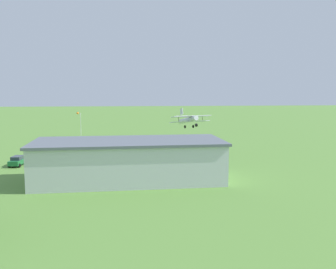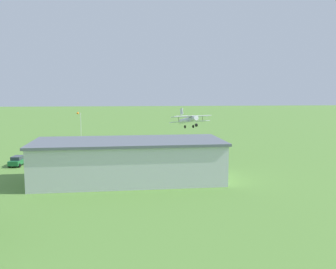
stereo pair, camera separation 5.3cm
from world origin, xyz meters
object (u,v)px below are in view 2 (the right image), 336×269
biplane (189,120)px  windsock (78,115)px  car_orange (57,159)px  car_grey (198,158)px  person_at_fence_line (167,153)px  person_by_parked_cars (169,154)px  car_green (18,161)px  person_walking_on_apron (117,155)px  person_near_hangar_door (111,155)px  hangar (129,160)px

biplane → windsock: biplane is taller
car_orange → windsock: windsock is taller
car_grey → person_at_fence_line: person_at_fence_line is taller
person_by_parked_cars → person_at_fence_line: bearing=-76.4°
biplane → car_green: size_ratio=2.07×
windsock → person_by_parked_cars: bearing=121.8°
biplane → person_walking_on_apron: bearing=32.0°
car_grey → person_near_hangar_door: (15.25, -4.84, -0.02)m
biplane → person_at_fence_line: (5.16, 7.22, -5.67)m
biplane → person_near_hangar_door: (15.56, 8.10, -5.66)m
person_by_parked_cars → car_grey: bearing=134.9°
person_near_hangar_door → person_by_parked_cars: bearing=178.7°
car_grey → car_orange: (24.13, -1.62, 0.02)m
car_grey → person_by_parked_cars: person_by_parked_cars is taller
person_walking_on_apron → windsock: bearing=-71.5°
car_green → windsock: (-4.75, -37.80, 4.93)m
biplane → windsock: (25.85, -25.42, -0.67)m
biplane → person_walking_on_apron: size_ratio=5.12×
hangar → windsock: (13.75, -49.71, 2.92)m
person_near_hangar_door → biplane: bearing=-152.5°
car_grey → windsock: windsock is taller
hangar → person_at_fence_line: hangar is taller
car_orange → biplane: bearing=-155.1°
person_walking_on_apron → car_green: bearing=11.9°
car_orange → car_green: car_green is taller
person_at_fence_line → biplane: bearing=-125.5°
person_walking_on_apron → person_near_hangar_door: size_ratio=1.08×
car_green → person_by_parked_cars: (-25.71, -4.04, 0.02)m
person_by_parked_cars → person_near_hangar_door: 10.67m
person_walking_on_apron → hangar: bearing=98.4°
biplane → person_walking_on_apron: biplane is taller
car_orange → windsock: size_ratio=0.71×
hangar → person_walking_on_apron: 15.61m
hangar → car_grey: size_ratio=5.54×
hangar → person_near_hangar_door: 16.69m
person_near_hangar_door → person_at_fence_line: bearing=-175.2°
person_walking_on_apron → person_near_hangar_door: bearing=-35.8°
car_grey → car_green: 30.29m
biplane → car_orange: 27.51m
person_walking_on_apron → person_at_fence_line: 9.36m
windsock → person_at_fence_line: bearing=122.4°
person_at_fence_line → hangar: bearing=67.9°
biplane → person_by_parked_cars: biplane is taller
car_green → person_at_fence_line: (-25.44, -5.16, -0.07)m
person_walking_on_apron → car_grey: bearing=164.2°
biplane → person_at_fence_line: 10.53m
hangar → windsock: windsock is taller
hangar → car_green: (18.50, -11.91, -2.01)m
biplane → person_by_parked_cars: (4.89, 8.34, -5.58)m
person_by_parked_cars → hangar: bearing=65.7°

